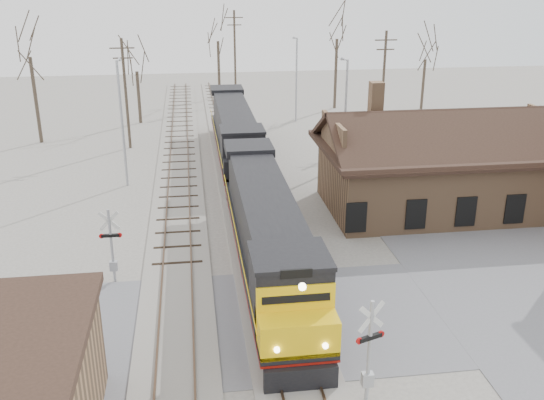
% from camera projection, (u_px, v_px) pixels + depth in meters
% --- Properties ---
extents(ground, '(140.00, 140.00, 0.00)m').
position_uv_depth(ground, '(281.00, 320.00, 26.36)').
color(ground, '#A29D93').
rests_on(ground, ground).
extents(road, '(60.00, 9.00, 0.03)m').
position_uv_depth(road, '(281.00, 320.00, 26.35)').
color(road, slate).
rests_on(road, ground).
extents(track_main, '(3.40, 90.00, 0.24)m').
position_uv_depth(track_main, '(247.00, 199.00, 40.24)').
color(track_main, '#A29D93').
rests_on(track_main, ground).
extents(track_siding, '(3.40, 90.00, 0.24)m').
position_uv_depth(track_siding, '(178.00, 202.00, 39.66)').
color(track_siding, '#A29D93').
rests_on(track_siding, ground).
extents(depot, '(15.20, 9.31, 7.90)m').
position_uv_depth(depot, '(440.00, 172.00, 38.17)').
color(depot, '#886546').
rests_on(depot, ground).
extents(locomotive_lead, '(2.91, 19.52, 4.33)m').
position_uv_depth(locomotive_lead, '(268.00, 233.00, 29.54)').
color(locomotive_lead, black).
rests_on(locomotive_lead, ground).
extents(locomotive_trailing, '(2.91, 19.52, 4.10)m').
position_uv_depth(locomotive_trailing, '(235.00, 133.00, 47.89)').
color(locomotive_trailing, black).
rests_on(locomotive_trailing, ground).
extents(crossbuck_near, '(1.11, 0.46, 4.02)m').
position_uv_depth(crossbuck_near, '(369.00, 355.00, 20.76)').
color(crossbuck_near, '#A5A8AD').
rests_on(crossbuck_near, ground).
extents(crossbuck_far, '(1.08, 0.28, 3.79)m').
position_uv_depth(crossbuck_far, '(112.00, 248.00, 29.04)').
color(crossbuck_far, '#A5A8AD').
rests_on(crossbuck_far, ground).
extents(streetlight_a, '(0.25, 2.04, 8.75)m').
position_uv_depth(streetlight_a, '(122.00, 117.00, 41.47)').
color(streetlight_a, '#A5A8AD').
rests_on(streetlight_a, ground).
extents(streetlight_b, '(0.25, 2.04, 8.18)m').
position_uv_depth(streetlight_b, '(345.00, 107.00, 45.96)').
color(streetlight_b, '#A5A8AD').
rests_on(streetlight_b, ground).
extents(streetlight_c, '(0.25, 2.04, 8.25)m').
position_uv_depth(streetlight_c, '(296.00, 75.00, 60.05)').
color(streetlight_c, '#A5A8AD').
rests_on(streetlight_c, ground).
extents(utility_pole_a, '(2.00, 0.24, 9.21)m').
position_uv_depth(utility_pole_a, '(126.00, 92.00, 50.56)').
color(utility_pole_a, '#382D23').
rests_on(utility_pole_a, ground).
extents(utility_pole_b, '(2.00, 0.24, 10.25)m').
position_uv_depth(utility_pole_b, '(235.00, 55.00, 69.06)').
color(utility_pole_b, '#382D23').
rests_on(utility_pole_b, ground).
extents(utility_pole_c, '(2.00, 0.24, 9.48)m').
position_uv_depth(utility_pole_c, '(383.00, 83.00, 53.88)').
color(utility_pole_c, '#382D23').
rests_on(utility_pole_c, ground).
extents(tree_a, '(4.98, 4.98, 12.19)m').
position_uv_depth(tree_a, '(28.00, 42.00, 50.88)').
color(tree_a, '#382D23').
rests_on(tree_a, ground).
extents(tree_b, '(3.41, 3.41, 8.35)m').
position_uv_depth(tree_b, '(136.00, 63.00, 58.80)').
color(tree_b, '#382D23').
rests_on(tree_b, ground).
extents(tree_c, '(4.42, 4.42, 10.83)m').
position_uv_depth(tree_c, '(218.00, 32.00, 70.46)').
color(tree_c, '#382D23').
rests_on(tree_c, ground).
extents(tree_d, '(5.00, 5.00, 12.25)m').
position_uv_depth(tree_d, '(337.00, 27.00, 64.45)').
color(tree_d, '#382D23').
rests_on(tree_d, ground).
extents(tree_e, '(3.60, 3.60, 8.83)m').
position_uv_depth(tree_e, '(426.00, 51.00, 64.87)').
color(tree_e, '#382D23').
rests_on(tree_e, ground).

